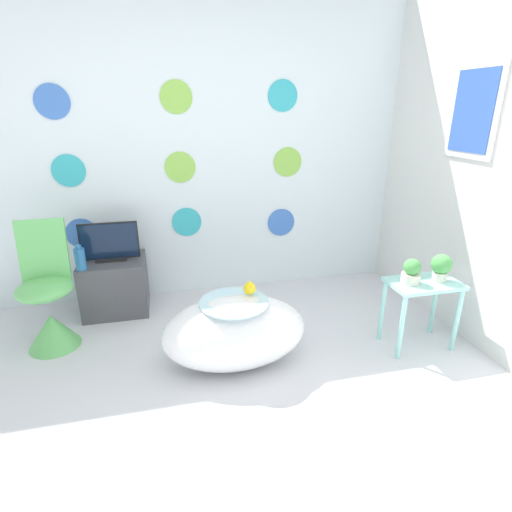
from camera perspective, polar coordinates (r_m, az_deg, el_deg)
The scene contains 12 objects.
ground_plane at distance 1.99m, azimuth -3.46°, elevation -31.95°, with size 12.00×12.00×0.00m, color silver.
wall_back_dotted at distance 3.41m, azimuth -10.59°, elevation 15.50°, with size 4.75×0.05×2.60m.
wall_right at distance 3.10m, azimuth 29.61°, elevation 12.88°, with size 0.06×3.17×2.60m.
bathtub at distance 2.59m, azimuth -3.09°, elevation -10.79°, with size 0.92×0.53×0.47m.
rubber_duck at distance 2.52m, azimuth -0.92°, elevation -4.58°, with size 0.08×0.09×0.09m.
chair at distance 3.10m, azimuth -27.45°, elevation -6.80°, with size 0.36×0.37×0.88m.
tv_cabinet at distance 3.44m, azimuth -19.47°, elevation -3.96°, with size 0.50×0.42×0.44m.
tv at distance 3.32m, azimuth -20.19°, elevation 1.68°, with size 0.44×0.12×0.31m.
vase at distance 3.21m, azimuth -23.83°, elevation -0.36°, with size 0.08×0.08×0.19m.
side_table at distance 2.93m, azimuth 22.63°, elevation -5.21°, with size 0.47×0.29×0.49m.
potted_plant_left at distance 2.81m, azimuth 21.33°, elevation -2.14°, with size 0.12×0.12×0.17m.
potted_plant_right at distance 2.91m, azimuth 24.94°, elevation -1.36°, with size 0.13×0.13×0.19m.
Camera 1 is at (-0.18, -1.20, 1.58)m, focal length 28.00 mm.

